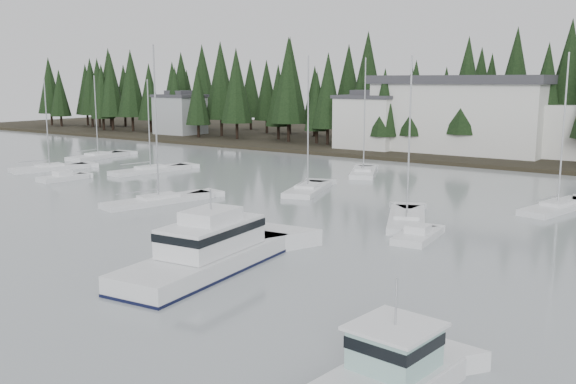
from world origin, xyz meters
name	(u,v)px	position (x,y,z in m)	size (l,w,h in m)	color
far_shore_land	(523,148)	(0.00, 97.00, 0.00)	(240.00, 54.00, 1.00)	black
conifer_treeline	(502,155)	(0.00, 86.00, 0.00)	(200.00, 22.00, 20.00)	black
house_west	(370,121)	(-18.00, 79.00, 4.65)	(9.54, 7.42, 8.75)	silver
house_far_west	(180,113)	(-60.00, 81.00, 4.40)	(8.48, 7.42, 8.25)	#999EA0
harbor_inn	(475,115)	(-2.96, 82.34, 5.78)	(29.50, 11.50, 10.90)	silver
cabin_cruiser_center	(207,256)	(3.98, 18.71, 0.81)	(5.15, 12.92, 5.41)	silver
sailboat_0	(151,172)	(-28.44, 44.21, 0.05)	(4.07, 10.35, 11.38)	silver
sailboat_2	(308,191)	(-5.81, 43.80, 0.08)	(5.35, 9.03, 13.63)	silver
sailboat_3	(159,202)	(-13.37, 31.28, 0.08)	(4.69, 10.60, 14.31)	silver
sailboat_4	(98,158)	(-44.85, 49.57, 0.06)	(4.02, 9.60, 11.91)	silver
sailboat_6	(363,174)	(-6.98, 57.16, 0.08)	(5.96, 8.84, 13.80)	silver
sailboat_8	(558,209)	(16.25, 48.62, 0.08)	(4.39, 9.90, 13.55)	silver
sailboat_9	(407,221)	(7.95, 36.84, 0.07)	(6.20, 9.49, 13.15)	silver
sailboat_11	(50,170)	(-39.69, 38.32, 0.06)	(4.79, 9.36, 11.44)	silver
runabout_0	(63,179)	(-31.67, 34.43, 0.13)	(2.54, 5.34, 1.42)	silver
runabout_1	(418,237)	(10.85, 32.39, 0.13)	(2.74, 5.29, 1.42)	silver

